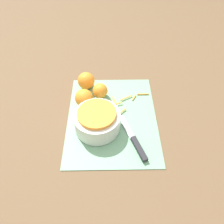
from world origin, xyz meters
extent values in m
plane|color=brown|center=(0.00, 0.00, 0.00)|extent=(4.00, 4.00, 0.00)
cube|color=#75AD84|center=(0.00, 0.00, 0.00)|extent=(0.48, 0.37, 0.01)
cylinder|color=silver|center=(-0.05, 0.06, 0.04)|extent=(0.18, 0.18, 0.08)
cylinder|color=orange|center=(-0.05, 0.06, 0.09)|extent=(0.15, 0.15, 0.02)
cube|color=#232328|center=(-0.16, -0.10, 0.01)|extent=(0.11, 0.06, 0.02)
cube|color=silver|center=(-0.05, -0.06, 0.01)|extent=(0.12, 0.06, 0.00)
sphere|color=orange|center=(0.12, 0.05, 0.04)|extent=(0.07, 0.07, 0.07)
sphere|color=orange|center=(0.19, 0.12, 0.05)|extent=(0.08, 0.08, 0.08)
sphere|color=orange|center=(0.07, 0.12, 0.04)|extent=(0.08, 0.08, 0.08)
cube|color=orange|center=(0.13, -0.14, 0.01)|extent=(0.01, 0.05, 0.00)
cube|color=orange|center=(0.08, -0.01, 0.01)|extent=(0.06, 0.02, 0.00)
cube|color=orange|center=(0.07, -0.03, 0.01)|extent=(0.02, 0.04, 0.00)
cube|color=orange|center=(0.11, -0.10, 0.01)|extent=(0.03, 0.02, 0.00)
cube|color=orange|center=(0.11, -0.07, 0.01)|extent=(0.03, 0.05, 0.00)
cube|color=orange|center=(0.02, -0.04, 0.01)|extent=(0.04, 0.04, 0.00)
camera|label=1|loc=(-0.58, 0.01, 0.70)|focal=35.00mm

